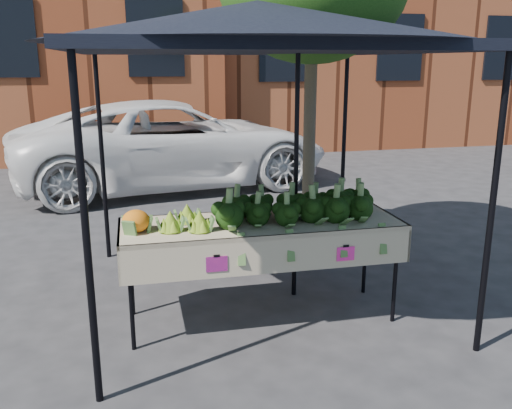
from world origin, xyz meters
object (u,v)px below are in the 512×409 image
object	(u,v)px
table	(261,271)
canopy	(257,157)
street_tree	(310,90)
vehicle	(169,26)

from	to	relation	value
table	canopy	distance (m)	1.05
street_tree	canopy	bearing A→B (deg)	-134.59
canopy	street_tree	distance (m)	1.23
vehicle	street_tree	distance (m)	4.52
table	street_tree	xyz separation A→B (m)	(0.85, 1.28, 1.48)
table	street_tree	bearing A→B (deg)	56.33
canopy	vehicle	xyz separation A→B (m)	(-0.34, 5.06, 1.44)
table	vehicle	bearing A→B (deg)	92.67
table	street_tree	size ratio (longest dim) A/B	0.62
street_tree	table	bearing A→B (deg)	-123.67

